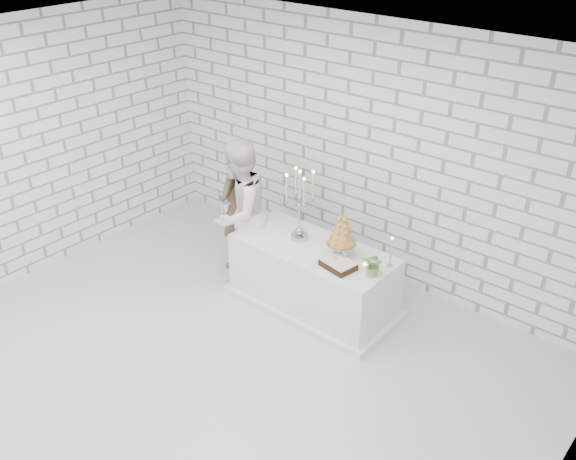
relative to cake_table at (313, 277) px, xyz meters
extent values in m
cube|color=silver|center=(-0.06, -1.44, -0.38)|extent=(6.00, 5.00, 0.01)
cube|color=white|center=(-0.06, -1.44, 2.62)|extent=(6.00, 5.00, 0.01)
cube|color=white|center=(-0.06, 1.06, 1.12)|extent=(6.00, 0.01, 3.00)
cube|color=white|center=(-3.06, -1.44, 1.12)|extent=(0.01, 5.00, 3.00)
cube|color=white|center=(2.94, -1.44, 1.12)|extent=(0.01, 5.00, 3.00)
cube|color=white|center=(0.00, 0.00, 0.00)|extent=(1.80, 0.80, 0.75)
imported|color=#403323|center=(-1.26, 0.12, 0.42)|extent=(0.52, 0.66, 1.59)
imported|color=white|center=(-1.01, -0.09, 0.49)|extent=(0.82, 0.96, 1.74)
cube|color=black|center=(0.44, -0.17, 0.42)|extent=(0.38, 0.30, 0.08)
cylinder|color=white|center=(0.72, -0.10, 0.44)|extent=(0.09, 0.09, 0.12)
cylinder|color=#BDB296|center=(0.83, 0.19, 0.54)|extent=(0.07, 0.07, 0.32)
imported|color=#487739|center=(0.79, -0.06, 0.50)|extent=(0.23, 0.21, 0.25)
camera|label=1|loc=(3.57, -4.70, 3.84)|focal=39.79mm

